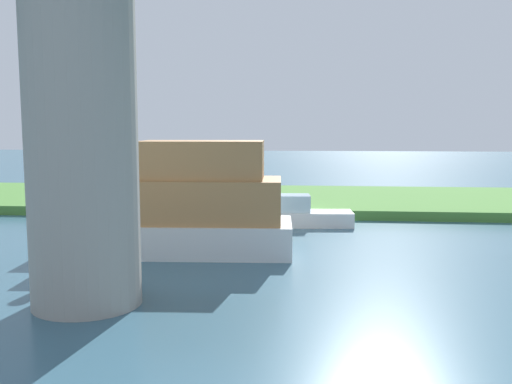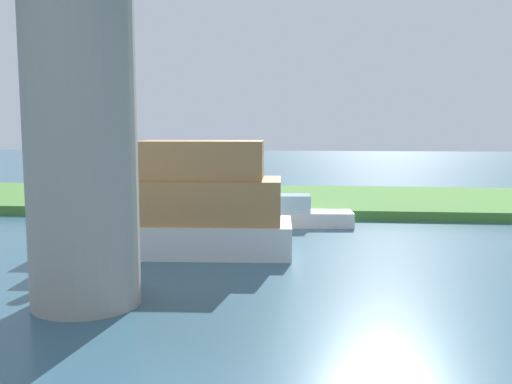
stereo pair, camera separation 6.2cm
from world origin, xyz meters
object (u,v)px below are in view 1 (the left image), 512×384
person_on_bank (241,191)px  skiff_small (302,215)px  bridge_pylon (81,122)px  motorboat_red (179,208)px  mooring_post (215,196)px

person_on_bank → skiff_small: bearing=130.7°
bridge_pylon → motorboat_red: 7.21m
bridge_pylon → person_on_bank: (-2.19, -16.63, -3.71)m
bridge_pylon → skiff_small: (-5.63, -12.64, -4.38)m
motorboat_red → skiff_small: 7.83m
bridge_pylon → skiff_small: size_ratio=2.13×
person_on_bank → motorboat_red: size_ratio=0.15×
skiff_small → motorboat_red: bearing=54.0°
skiff_small → mooring_post: bearing=-37.1°
bridge_pylon → skiff_small: bearing=-114.0°
mooring_post → skiff_small: skiff_small is taller
mooring_post → skiff_small: size_ratio=0.18×
person_on_bank → mooring_post: person_on_bank is taller
person_on_bank → motorboat_red: bearing=83.8°
person_on_bank → skiff_small: size_ratio=0.30×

